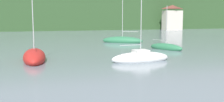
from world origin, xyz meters
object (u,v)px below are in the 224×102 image
object	(u,v)px
sailboat_far_1	(122,41)
sailboat_mid_4	(141,58)
shore_building_westcentral	(172,18)
sailboat_far_0	(166,47)
sailboat_mid_3	(34,57)

from	to	relation	value
sailboat_far_1	sailboat_mid_4	size ratio (longest dim) A/B	1.20
shore_building_westcentral	sailboat_far_0	bearing A→B (deg)	-121.46
sailboat_mid_4	sailboat_mid_3	bearing A→B (deg)	158.57
sailboat_far_1	sailboat_far_0	bearing A→B (deg)	136.69
shore_building_westcentral	sailboat_mid_3	xyz separation A→B (m)	(-53.64, -61.05, -4.38)
sailboat_far_1	sailboat_mid_3	bearing A→B (deg)	80.15
sailboat_far_0	sailboat_far_1	world-z (taller)	sailboat_far_1
shore_building_westcentral	sailboat_far_1	distance (m)	57.84
sailboat_far_0	sailboat_mid_4	bearing A→B (deg)	-66.72
sailboat_far_0	sailboat_mid_3	size ratio (longest dim) A/B	0.72
sailboat_far_0	sailboat_far_1	size ratio (longest dim) A/B	0.56
sailboat_far_0	sailboat_mid_3	bearing A→B (deg)	-100.16
sailboat_mid_4	shore_building_westcentral	bearing A→B (deg)	55.04
sailboat_mid_3	sailboat_mid_4	world-z (taller)	sailboat_mid_4
sailboat_far_0	sailboat_mid_3	xyz separation A→B (m)	(-19.17, -4.70, 0.12)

